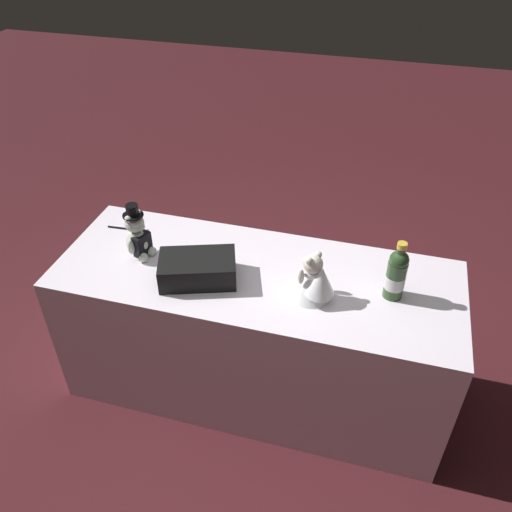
% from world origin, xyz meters
% --- Properties ---
extents(ground_plane, '(12.00, 12.00, 0.00)m').
position_xyz_m(ground_plane, '(0.00, 0.00, 0.00)').
color(ground_plane, '#47191E').
extents(reception_table, '(1.88, 0.70, 0.77)m').
position_xyz_m(reception_table, '(0.00, 0.00, 0.38)').
color(reception_table, white).
rests_on(reception_table, ground_plane).
extents(teddy_bear_groom, '(0.14, 0.14, 0.28)m').
position_xyz_m(teddy_bear_groom, '(-0.57, -0.01, 0.88)').
color(teddy_bear_groom, silver).
rests_on(teddy_bear_groom, reception_table).
extents(teddy_bear_bride, '(0.22, 0.20, 0.22)m').
position_xyz_m(teddy_bear_bride, '(0.28, -0.09, 0.87)').
color(teddy_bear_bride, white).
rests_on(teddy_bear_bride, reception_table).
extents(champagne_bottle, '(0.09, 0.09, 0.28)m').
position_xyz_m(champagne_bottle, '(0.61, 0.01, 0.89)').
color(champagne_bottle, '#2D4A27').
rests_on(champagne_bottle, reception_table).
extents(signing_pen, '(0.13, 0.02, 0.01)m').
position_xyz_m(signing_pen, '(-0.77, 0.16, 0.77)').
color(signing_pen, black).
rests_on(signing_pen, reception_table).
extents(gift_case_black, '(0.39, 0.31, 0.11)m').
position_xyz_m(gift_case_black, '(-0.24, -0.11, 0.83)').
color(gift_case_black, black).
rests_on(gift_case_black, reception_table).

